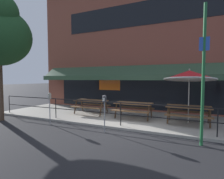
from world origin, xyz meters
name	(u,v)px	position (x,y,z in m)	size (l,w,h in m)	color
ground_plane	(118,130)	(0.00, 0.00, 0.00)	(120.00, 120.00, 0.00)	#232326
patio_deck	(133,118)	(0.00, 2.00, 0.05)	(15.00, 4.00, 0.10)	#9E998E
restaurant_building	(145,44)	(0.00, 4.23, 4.16)	(15.00, 1.60, 8.38)	brown
patio_railing	(121,109)	(0.00, 0.30, 0.80)	(13.84, 0.04, 0.97)	black
picnic_table_left	(91,103)	(-2.40, 1.89, 0.71)	(1.80, 1.42, 0.76)	brown
picnic_table_centre	(133,106)	(0.07, 1.82, 0.71)	(1.80, 1.42, 0.76)	brown
picnic_table_right	(188,110)	(2.54, 1.76, 0.71)	(1.80, 1.42, 0.76)	brown
patio_umbrella_right	(189,75)	(2.54, 1.91, 2.18)	(2.14, 2.14, 2.39)	#B7B2A8
parking_meter_near	(50,99)	(-3.09, -0.48, 1.15)	(0.15, 0.16, 1.42)	gray
parking_meter_far	(104,102)	(-0.35, -0.48, 1.15)	(0.15, 0.16, 1.42)	gray
street_sign_pole	(203,74)	(2.94, -0.45, 2.18)	(0.28, 0.09, 4.25)	#1E6033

